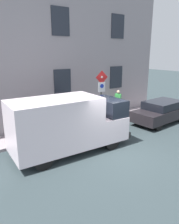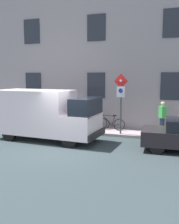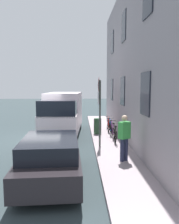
# 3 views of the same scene
# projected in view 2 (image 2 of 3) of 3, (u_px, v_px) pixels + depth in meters

# --- Properties ---
(ground_plane) EXTENTS (80.00, 80.00, 0.00)m
(ground_plane) POSITION_uv_depth(u_px,v_px,m) (65.00, 149.00, 11.47)
(ground_plane) COLOR #2F3B3E
(sidewalk_slab) EXTENTS (1.64, 17.45, 0.14)m
(sidewalk_slab) POSITION_uv_depth(u_px,v_px,m) (92.00, 130.00, 14.98)
(sidewalk_slab) COLOR #A6959B
(sidewalk_slab) RESTS_ON ground_plane
(building_facade) EXTENTS (0.75, 15.45, 8.28)m
(building_facade) POSITION_uv_depth(u_px,v_px,m) (98.00, 60.00, 15.51)
(building_facade) COLOR gray
(building_facade) RESTS_ON ground_plane
(sign_post_stacked) EXTENTS (0.19, 0.55, 3.07)m
(sign_post_stacked) POSITION_uv_depth(u_px,v_px,m) (121.00, 95.00, 13.54)
(sign_post_stacked) COLOR #474C47
(sign_post_stacked) RESTS_ON sidewalk_slab
(delivery_van) EXTENTS (2.30, 5.44, 2.50)m
(delivery_van) POSITION_uv_depth(u_px,v_px,m) (45.00, 114.00, 12.97)
(delivery_van) COLOR white
(delivery_van) RESTS_ON ground_plane
(bicycle_black) EXTENTS (0.46, 1.71, 0.89)m
(bicycle_black) POSITION_uv_depth(u_px,v_px,m) (110.00, 123.00, 14.85)
(bicycle_black) COLOR black
(bicycle_black) RESTS_ON sidewalk_slab
(bicycle_purple) EXTENTS (0.46, 1.71, 0.89)m
(bicycle_purple) POSITION_uv_depth(u_px,v_px,m) (95.00, 122.00, 15.14)
(bicycle_purple) COLOR black
(bicycle_purple) RESTS_ON sidewalk_slab
(bicycle_blue) EXTENTS (0.46, 1.72, 0.89)m
(bicycle_blue) POSITION_uv_depth(u_px,v_px,m) (81.00, 121.00, 15.42)
(bicycle_blue) COLOR black
(bicycle_blue) RESTS_ON sidewalk_slab
(bicycle_red) EXTENTS (0.46, 1.72, 0.89)m
(bicycle_red) POSITION_uv_depth(u_px,v_px,m) (67.00, 121.00, 15.71)
(bicycle_red) COLOR black
(bicycle_red) RESTS_ON sidewalk_slab
(pedestrian) EXTENTS (0.48, 0.43, 1.72)m
(pedestrian) POSITION_uv_depth(u_px,v_px,m) (162.00, 116.00, 13.75)
(pedestrian) COLOR #262B47
(pedestrian) RESTS_ON sidewalk_slab
(litter_bin) EXTENTS (0.44, 0.44, 0.90)m
(litter_bin) POSITION_uv_depth(u_px,v_px,m) (73.00, 122.00, 14.78)
(litter_bin) COLOR #2D5133
(litter_bin) RESTS_ON sidewalk_slab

